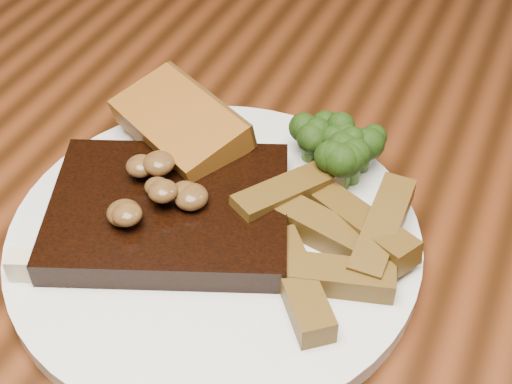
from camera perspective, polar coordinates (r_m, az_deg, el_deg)
dining_table at (r=0.62m, az=0.59°, el=-8.64°), size 1.60×0.90×0.75m
chair_far at (r=1.16m, az=4.98°, el=9.09°), size 0.44×0.44×0.89m
plate at (r=0.53m, az=-3.33°, el=-3.93°), size 0.30×0.30×0.01m
steak at (r=0.53m, az=-6.91°, el=-1.63°), size 0.21×0.19×0.03m
steak_bone at (r=0.50m, az=-10.22°, el=-6.31°), size 0.16×0.08×0.02m
mushroom_pile at (r=0.51m, az=-7.41°, el=0.31°), size 0.07×0.07×0.03m
garlic_bread at (r=0.58m, az=-6.01°, el=3.87°), size 0.13×0.10×0.02m
potato_wedges at (r=0.51m, az=3.63°, el=-3.98°), size 0.12×0.12×0.02m
broccoli_cluster at (r=0.55m, az=6.55°, el=1.94°), size 0.07×0.07×0.04m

